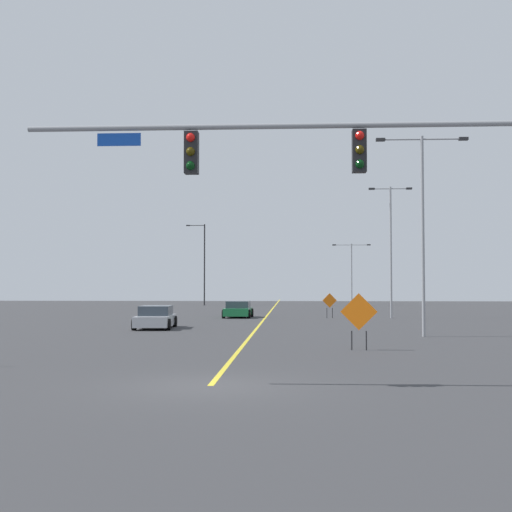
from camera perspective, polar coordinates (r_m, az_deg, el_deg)
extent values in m
plane|color=#38383A|center=(16.89, -3.87, -10.87)|extent=(175.89, 175.89, 0.00)
cube|color=yellow|center=(65.52, 1.27, -4.62)|extent=(0.16, 97.72, 0.01)
cylinder|color=gray|center=(17.05, 1.59, 10.88)|extent=(12.45, 0.14, 0.14)
cube|color=black|center=(16.99, 8.69, 8.73)|extent=(0.34, 0.32, 1.05)
sphere|color=red|center=(16.90, 8.74, 10.00)|extent=(0.22, 0.22, 0.22)
sphere|color=#3C3106|center=(16.83, 8.75, 8.84)|extent=(0.22, 0.22, 0.22)
sphere|color=black|center=(16.76, 8.76, 7.67)|extent=(0.22, 0.22, 0.22)
cube|color=black|center=(17.09, -5.46, 8.65)|extent=(0.34, 0.32, 1.05)
sphere|color=red|center=(17.00, -5.54, 9.91)|extent=(0.22, 0.22, 0.22)
sphere|color=#3C3106|center=(16.93, -5.54, 8.75)|extent=(0.22, 0.22, 0.22)
sphere|color=black|center=(16.86, -5.55, 7.59)|extent=(0.22, 0.22, 0.22)
cube|color=#1447B7|center=(17.52, -11.47, 9.59)|extent=(1.10, 0.03, 0.32)
cylinder|color=gray|center=(33.54, 13.88, 1.66)|extent=(0.16, 0.16, 9.69)
cylinder|color=gray|center=(34.02, 12.13, 9.58)|extent=(1.99, 0.08, 0.08)
cube|color=#262628|center=(33.88, 10.45, 9.61)|extent=(0.44, 0.24, 0.14)
cylinder|color=gray|center=(34.39, 15.45, 9.48)|extent=(1.99, 0.08, 0.08)
cube|color=#262628|center=(34.61, 17.08, 9.42)|extent=(0.44, 0.24, 0.14)
cylinder|color=gray|center=(82.28, 8.06, -1.56)|extent=(0.16, 0.16, 7.47)
cylinder|color=gray|center=(82.33, 7.32, 0.93)|extent=(2.07, 0.08, 0.08)
cube|color=#262628|center=(82.25, 6.60, 0.93)|extent=(0.44, 0.24, 0.14)
cylinder|color=gray|center=(82.51, 8.76, 0.93)|extent=(2.07, 0.08, 0.08)
cube|color=#262628|center=(82.62, 9.48, 0.93)|extent=(0.44, 0.24, 0.14)
cylinder|color=gray|center=(51.79, 11.29, 0.32)|extent=(0.16, 0.16, 9.89)
cylinder|color=gray|center=(52.15, 10.48, 5.59)|extent=(1.40, 0.08, 0.08)
cube|color=#262628|center=(52.06, 9.72, 5.60)|extent=(0.44, 0.24, 0.14)
cylinder|color=gray|center=(52.35, 12.01, 5.58)|extent=(1.40, 0.08, 0.08)
cube|color=#262628|center=(52.46, 12.77, 5.57)|extent=(0.44, 0.24, 0.14)
cylinder|color=black|center=(82.44, -4.37, -0.74)|extent=(0.16, 0.16, 9.89)
cylinder|color=black|center=(82.86, -5.05, 2.58)|extent=(2.03, 0.08, 0.08)
cube|color=#262628|center=(83.00, -5.74, 2.58)|extent=(0.44, 0.24, 0.14)
cube|color=orange|center=(51.02, 6.22, -3.74)|extent=(1.08, 0.25, 1.09)
cylinder|color=black|center=(51.00, 6.00, -4.80)|extent=(0.05, 0.05, 0.76)
cylinder|color=black|center=(51.11, 6.46, -4.80)|extent=(0.05, 0.05, 0.76)
cube|color=orange|center=(26.08, 8.66, -4.66)|extent=(1.40, 0.23, 1.41)
cylinder|color=black|center=(26.16, 8.07, -7.05)|extent=(0.05, 0.05, 0.73)
cylinder|color=black|center=(26.14, 9.28, -7.05)|extent=(0.05, 0.05, 0.73)
cube|color=#B7BABF|center=(39.06, -8.48, -5.40)|extent=(2.14, 4.53, 0.58)
cube|color=#333D47|center=(39.25, -8.43, -4.56)|extent=(1.83, 2.49, 0.55)
cylinder|color=black|center=(37.68, -10.24, -5.70)|extent=(0.26, 0.65, 0.64)
cylinder|color=black|center=(37.41, -7.39, -5.74)|extent=(0.26, 0.65, 0.64)
cylinder|color=black|center=(40.74, -9.49, -5.46)|extent=(0.26, 0.65, 0.64)
cylinder|color=black|center=(40.48, -6.85, -5.49)|extent=(0.26, 0.65, 0.64)
cube|color=#196B38|center=(51.61, -1.52, -4.72)|extent=(1.97, 3.90, 0.57)
cube|color=#333D47|center=(51.79, -1.50, -4.10)|extent=(1.75, 2.30, 0.53)
cylinder|color=black|center=(50.38, -2.75, -4.91)|extent=(0.23, 0.64, 0.64)
cylinder|color=black|center=(50.19, -0.60, -4.92)|extent=(0.23, 0.64, 0.64)
cylinder|color=black|center=(53.06, -2.39, -4.79)|extent=(0.23, 0.64, 0.64)
cylinder|color=black|center=(52.87, -0.35, -4.80)|extent=(0.23, 0.64, 0.64)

